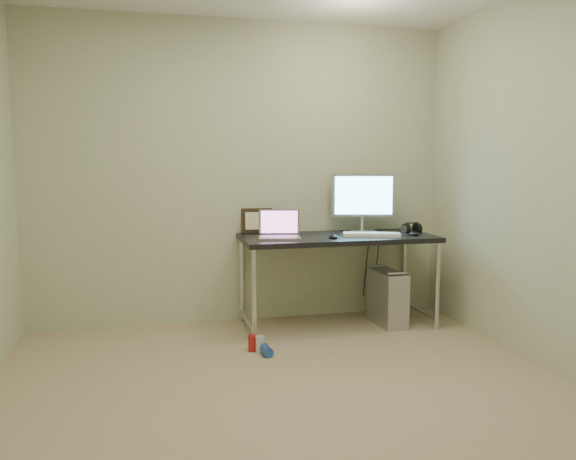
# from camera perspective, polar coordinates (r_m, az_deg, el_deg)

# --- Properties ---
(floor) EXTENTS (3.50, 3.50, 0.00)m
(floor) POSITION_cam_1_polar(r_m,az_deg,el_deg) (3.29, 0.42, -17.21)
(floor) COLOR tan
(floor) RESTS_ON ground
(wall_back) EXTENTS (3.50, 0.02, 2.50)m
(wall_back) POSITION_cam_1_polar(r_m,az_deg,el_deg) (4.72, -4.69, 5.73)
(wall_back) COLOR beige
(wall_back) RESTS_ON ground
(wall_right) EXTENTS (0.02, 3.50, 2.50)m
(wall_right) POSITION_cam_1_polar(r_m,az_deg,el_deg) (3.82, 26.93, 4.76)
(wall_right) COLOR beige
(wall_right) RESTS_ON ground
(desk) EXTENTS (1.57, 0.69, 0.75)m
(desk) POSITION_cam_1_polar(r_m,az_deg,el_deg) (4.61, 5.04, -1.54)
(desk) COLOR black
(desk) RESTS_ON ground
(tower_computer) EXTENTS (0.21, 0.44, 0.48)m
(tower_computer) POSITION_cam_1_polar(r_m,az_deg,el_deg) (4.77, 10.04, -6.77)
(tower_computer) COLOR #A6A7AB
(tower_computer) RESTS_ON ground
(cable_a) EXTENTS (0.01, 0.16, 0.69)m
(cable_a) POSITION_cam_1_polar(r_m,az_deg,el_deg) (5.05, 7.92, -3.95)
(cable_a) COLOR black
(cable_a) RESTS_ON ground
(cable_b) EXTENTS (0.02, 0.11, 0.71)m
(cable_b) POSITION_cam_1_polar(r_m,az_deg,el_deg) (5.07, 8.95, -4.16)
(cable_b) COLOR black
(cable_b) RESTS_ON ground
(can_red) EXTENTS (0.08, 0.08, 0.12)m
(can_red) POSITION_cam_1_polar(r_m,az_deg,el_deg) (4.10, -3.63, -11.40)
(can_red) COLOR #AE1C1C
(can_red) RESTS_ON ground
(can_white) EXTENTS (0.08, 0.08, 0.12)m
(can_white) POSITION_cam_1_polar(r_m,az_deg,el_deg) (4.07, -2.86, -11.50)
(can_white) COLOR silver
(can_white) RESTS_ON ground
(can_blue) EXTENTS (0.08, 0.13, 0.07)m
(can_blue) POSITION_cam_1_polar(r_m,az_deg,el_deg) (4.02, -2.21, -12.13)
(can_blue) COLOR #224BA8
(can_blue) RESTS_ON ground
(laptop) EXTENTS (0.37, 0.32, 0.22)m
(laptop) POSITION_cam_1_polar(r_m,az_deg,el_deg) (4.41, -0.88, -0.16)
(laptop) COLOR #B9B9C0
(laptop) RESTS_ON desk
(monitor) EXTENTS (0.52, 0.20, 0.50)m
(monitor) POSITION_cam_1_polar(r_m,az_deg,el_deg) (4.82, 7.62, 3.24)
(monitor) COLOR #B9B9C0
(monitor) RESTS_ON desk
(keyboard) EXTENTS (0.48, 0.28, 0.03)m
(keyboard) POSITION_cam_1_polar(r_m,az_deg,el_deg) (4.58, 8.48, -0.47)
(keyboard) COLOR white
(keyboard) RESTS_ON desk
(mouse_right) EXTENTS (0.08, 0.12, 0.04)m
(mouse_right) POSITION_cam_1_polar(r_m,az_deg,el_deg) (4.70, 12.64, -0.30)
(mouse_right) COLOR black
(mouse_right) RESTS_ON desk
(mouse_left) EXTENTS (0.07, 0.11, 0.04)m
(mouse_left) POSITION_cam_1_polar(r_m,az_deg,el_deg) (4.41, 4.62, -0.62)
(mouse_left) COLOR black
(mouse_left) RESTS_ON desk
(headphones) EXTENTS (0.17, 0.10, 0.11)m
(headphones) POSITION_cam_1_polar(r_m,az_deg,el_deg) (4.91, 12.44, 0.12)
(headphones) COLOR black
(headphones) RESTS_ON desk
(picture_frame) EXTENTS (0.27, 0.09, 0.21)m
(picture_frame) POSITION_cam_1_polar(r_m,az_deg,el_deg) (4.74, -3.18, 0.96)
(picture_frame) COLOR black
(picture_frame) RESTS_ON desk
(webcam) EXTENTS (0.04, 0.03, 0.12)m
(webcam) POSITION_cam_1_polar(r_m,az_deg,el_deg) (4.71, -0.55, 0.71)
(webcam) COLOR silver
(webcam) RESTS_ON desk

